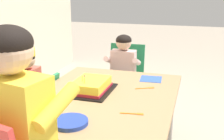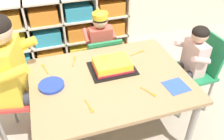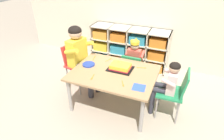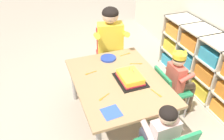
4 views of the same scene
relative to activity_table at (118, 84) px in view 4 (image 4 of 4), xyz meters
The scene contains 16 objects.
ground 0.49m from the activity_table, ahead, with size 16.00×16.00×0.00m, color tan.
storage_cubby_shelf 1.26m from the activity_table, 98.38° to the left, with size 1.50×0.37×0.76m.
activity_table is the anchor object (origin of this frame).
classroom_chair_blue 0.58m from the activity_table, 79.83° to the left, with size 0.33×0.32×0.59m.
child_with_crown 0.66m from the activity_table, 81.38° to the left, with size 0.30×0.31×0.82m.
classroom_chair_adult_side 0.74m from the activity_table, 166.83° to the left, with size 0.39×0.40×0.75m.
adult_helper_seated 0.65m from the activity_table, 166.49° to the left, with size 0.46×0.44×1.06m.
guest_at_table_side 0.71m from the activity_table, ahead, with size 0.31×0.30×0.81m.
birthday_cake_on_tray 0.15m from the activity_table, 65.03° to the left, with size 0.34×0.27×0.11m.
paper_plate_stack 0.42m from the activity_table, behind, with size 0.18×0.18×0.02m, color #233DA3.
paper_napkin_square 0.47m from the activity_table, 28.67° to the right, with size 0.15×0.15×0.00m, color #3356B7.
fork_near_child_seat 0.31m from the activity_table, 47.63° to the right, with size 0.07×0.12×0.00m.
fork_scattered_mid_table 0.52m from the activity_table, 148.58° to the left, with size 0.05×0.14×0.00m.
fork_by_napkin 0.32m from the activity_table, 132.12° to the right, with size 0.04×0.13×0.00m.
fork_at_table_front_edge 0.42m from the activity_table, 37.99° to the left, with size 0.13×0.05×0.00m.
fork_beside_plate_stack 0.37m from the activity_table, 124.24° to the left, with size 0.06×0.13×0.00m.
Camera 4 is at (1.71, -0.70, 1.92)m, focal length 36.82 mm.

